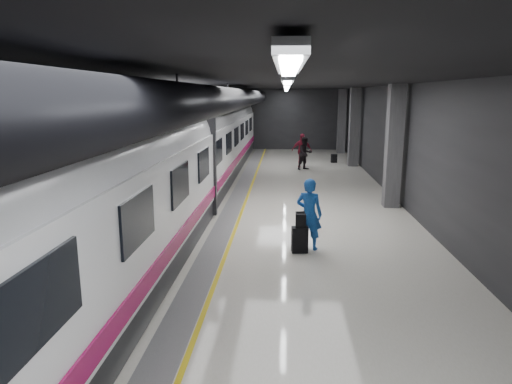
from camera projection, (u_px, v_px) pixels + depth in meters
name	position (u px, v px, depth m)	size (l,w,h in m)	color
ground	(267.00, 218.00, 15.50)	(40.00, 40.00, 0.00)	silver
platform_hall	(261.00, 112.00, 15.71)	(10.02, 40.02, 4.51)	black
train	(171.00, 157.00, 15.27)	(3.05, 38.00, 4.05)	black
traveler_main	(309.00, 214.00, 12.26)	(0.71, 0.47, 1.95)	blue
suitcase_main	(300.00, 240.00, 12.12)	(0.43, 0.27, 0.69)	black
shoulder_bag	(301.00, 221.00, 11.99)	(0.27, 0.14, 0.36)	black
traveler_far_a	(305.00, 153.00, 25.30)	(0.89, 0.69, 1.83)	black
traveler_far_b	(302.00, 151.00, 26.15)	(1.14, 0.47, 1.94)	maroon
suitcase_far	(334.00, 158.00, 28.10)	(0.35, 0.23, 0.52)	black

